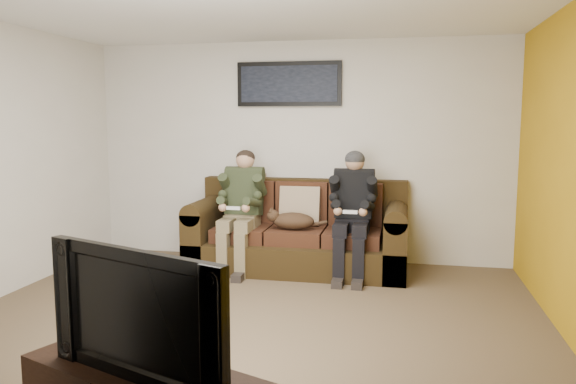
% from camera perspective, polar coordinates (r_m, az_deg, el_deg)
% --- Properties ---
extents(floor, '(5.00, 5.00, 0.00)m').
position_cam_1_polar(floor, '(4.83, -4.04, -13.04)').
color(floor, brown).
rests_on(floor, ground).
extents(ceiling, '(5.00, 5.00, 0.00)m').
position_cam_1_polar(ceiling, '(4.62, -4.35, 18.78)').
color(ceiling, silver).
rests_on(ceiling, ground).
extents(wall_back, '(5.00, 0.00, 5.00)m').
position_cam_1_polar(wall_back, '(6.73, 1.07, 4.10)').
color(wall_back, beige).
rests_on(wall_back, ground).
extents(wall_front, '(5.00, 0.00, 5.00)m').
position_cam_1_polar(wall_front, '(2.48, -18.58, -1.97)').
color(wall_front, beige).
rests_on(wall_front, ground).
extents(sofa, '(2.42, 1.04, 0.99)m').
position_cam_1_polar(sofa, '(6.43, 1.15, -4.38)').
color(sofa, '#2F210E').
rests_on(sofa, ground).
extents(throw_pillow, '(0.46, 0.22, 0.46)m').
position_cam_1_polar(throw_pillow, '(6.42, 1.24, -1.42)').
color(throw_pillow, tan).
rests_on(throw_pillow, sofa).
extents(throw_blanket, '(0.49, 0.24, 0.09)m').
position_cam_1_polar(throw_blanket, '(6.80, -4.46, 1.48)').
color(throw_blanket, gray).
rests_on(throw_blanket, sofa).
extents(person_left, '(0.51, 0.87, 1.34)m').
position_cam_1_polar(person_left, '(6.31, -4.75, -1.04)').
color(person_left, '#796A4C').
rests_on(person_left, sofa).
extents(person_right, '(0.51, 0.86, 1.35)m').
position_cam_1_polar(person_right, '(6.08, 6.60, -1.35)').
color(person_right, black).
rests_on(person_right, sofa).
extents(cat, '(0.66, 0.26, 0.24)m').
position_cam_1_polar(cat, '(6.17, 0.36, -2.91)').
color(cat, '#4D331E').
rests_on(cat, sofa).
extents(framed_poster, '(1.25, 0.05, 0.52)m').
position_cam_1_polar(framed_poster, '(6.72, 0.09, 10.92)').
color(framed_poster, black).
rests_on(framed_poster, wall_back).
extents(television, '(1.08, 0.54, 0.64)m').
position_cam_1_polar(television, '(2.82, -13.70, -11.54)').
color(television, black).
rests_on(television, tv_stand).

